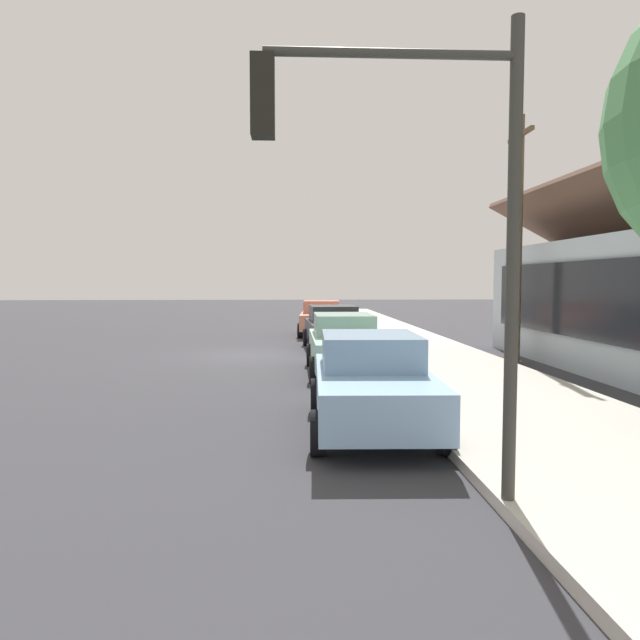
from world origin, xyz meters
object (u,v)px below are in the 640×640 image
object	(u,v)px
utility_pole_wooden	(518,234)
fire_hydrant_red	(376,339)
car_charcoal	(334,327)
traffic_light_main	(413,185)
car_seafoam	(344,343)
car_coral	(321,317)
car_skyblue	(372,382)

from	to	relation	value
utility_pole_wooden	fire_hydrant_red	distance (m)	5.77
car_charcoal	traffic_light_main	xyz separation A→B (m)	(15.47, -0.29, 2.68)
utility_pole_wooden	car_seafoam	bearing A→B (deg)	-71.12
traffic_light_main	fire_hydrant_red	bearing A→B (deg)	173.26
car_coral	car_charcoal	world-z (taller)	same
car_charcoal	traffic_light_main	distance (m)	15.70
car_skyblue	traffic_light_main	xyz separation A→B (m)	(3.64, -0.08, 2.68)
car_seafoam	traffic_light_main	size ratio (longest dim) A/B	0.92
car_seafoam	car_skyblue	distance (m)	6.17
car_coral	utility_pole_wooden	distance (m)	11.48
car_skyblue	utility_pole_wooden	size ratio (longest dim) A/B	0.59
car_charcoal	fire_hydrant_red	size ratio (longest dim) A/B	6.25
car_charcoal	utility_pole_wooden	world-z (taller)	utility_pole_wooden
car_coral	car_charcoal	xyz separation A→B (m)	(5.79, 0.16, -0.00)
car_skyblue	fire_hydrant_red	size ratio (longest dim) A/B	6.27
car_charcoal	utility_pole_wooden	size ratio (longest dim) A/B	0.59
car_coral	car_charcoal	distance (m)	5.79
traffic_light_main	car_skyblue	bearing A→B (deg)	178.74
car_coral	fire_hydrant_red	world-z (taller)	car_coral
car_skyblue	utility_pole_wooden	distance (m)	10.27
car_seafoam	fire_hydrant_red	xyz separation A→B (m)	(-4.22, 1.48, -0.32)
fire_hydrant_red	car_charcoal	bearing A→B (deg)	-136.36
car_coral	car_seafoam	size ratio (longest dim) A/B	0.94
car_charcoal	traffic_light_main	size ratio (longest dim) A/B	0.85
utility_pole_wooden	car_coral	bearing A→B (deg)	-149.99
traffic_light_main	car_charcoal	bearing A→B (deg)	178.92
car_skyblue	traffic_light_main	distance (m)	4.52
utility_pole_wooden	fire_hydrant_red	world-z (taller)	utility_pole_wooden
traffic_light_main	fire_hydrant_red	world-z (taller)	traffic_light_main
fire_hydrant_red	car_coral	bearing A→B (deg)	-168.05
car_coral	utility_pole_wooden	bearing A→B (deg)	33.38
car_seafoam	fire_hydrant_red	distance (m)	4.49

